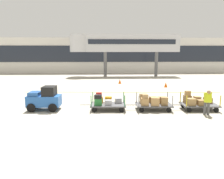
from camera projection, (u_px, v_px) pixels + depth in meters
ground_plane at (78, 110)px, 14.69m from camera, size 120.00×120.00×0.00m
apron_lead_line at (121, 92)px, 20.90m from camera, size 18.55×1.19×0.01m
terminal_building at (94, 55)px, 39.74m from camera, size 53.96×2.51×6.19m
jet_bridge at (120, 44)px, 33.70m from camera, size 16.54×3.00×6.33m
baggage_tug at (45, 99)px, 14.48m from camera, size 2.14×1.30×1.58m
baggage_cart_lead at (106, 102)px, 14.55m from camera, size 3.03×1.49×1.11m
baggage_cart_middle at (153, 102)px, 14.49m from camera, size 3.03×1.49×1.12m
baggage_cart_tail at (197, 102)px, 14.56m from camera, size 3.03×1.49×1.22m
baggage_handler at (207, 101)px, 13.26m from camera, size 0.47×0.49×1.56m
safety_cone_near at (166, 85)px, 23.80m from camera, size 0.36×0.36×0.55m
safety_cone_far at (120, 81)px, 26.43m from camera, size 0.36×0.36×0.55m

